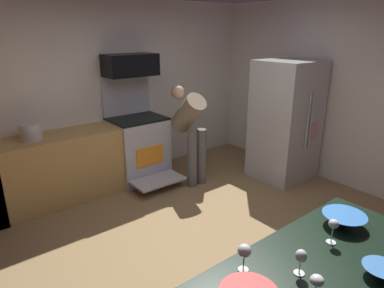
{
  "coord_description": "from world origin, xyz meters",
  "views": [
    {
      "loc": [
        -2.06,
        -2.25,
        2.16
      ],
      "look_at": [
        -0.02,
        0.3,
        1.05
      ],
      "focal_mm": 31.45,
      "sensor_mm": 36.0,
      "label": 1
    }
  ],
  "objects_px": {
    "wine_glass_extra": "(333,226)",
    "stock_pot": "(31,132)",
    "mixing_bowl_prep": "(381,272)",
    "wine_glass_far": "(301,257)",
    "mixing_bowl_small": "(344,220)",
    "oven_range": "(138,146)",
    "microwave": "(130,65)",
    "wine_glass_mid": "(244,252)",
    "refrigerator": "(285,121)",
    "person_cook": "(190,127)",
    "wine_glass_near": "(317,282)"
  },
  "relations": [
    {
      "from": "mixing_bowl_small",
      "to": "wine_glass_extra",
      "type": "xyz_separation_m",
      "value": [
        -0.25,
        -0.06,
        0.08
      ]
    },
    {
      "from": "refrigerator",
      "to": "wine_glass_near",
      "type": "height_order",
      "value": "refrigerator"
    },
    {
      "from": "mixing_bowl_small",
      "to": "wine_glass_far",
      "type": "distance_m",
      "value": 0.66
    },
    {
      "from": "mixing_bowl_prep",
      "to": "wine_glass_near",
      "type": "height_order",
      "value": "wine_glass_near"
    },
    {
      "from": "mixing_bowl_small",
      "to": "wine_glass_extra",
      "type": "distance_m",
      "value": 0.27
    },
    {
      "from": "mixing_bowl_small",
      "to": "mixing_bowl_prep",
      "type": "relative_size",
      "value": 1.42
    },
    {
      "from": "mixing_bowl_prep",
      "to": "wine_glass_far",
      "type": "height_order",
      "value": "wine_glass_far"
    },
    {
      "from": "microwave",
      "to": "mixing_bowl_small",
      "type": "distance_m",
      "value": 3.49
    },
    {
      "from": "microwave",
      "to": "stock_pot",
      "type": "height_order",
      "value": "microwave"
    },
    {
      "from": "person_cook",
      "to": "oven_range",
      "type": "bearing_deg",
      "value": 133.27
    },
    {
      "from": "wine_glass_far",
      "to": "stock_pot",
      "type": "xyz_separation_m",
      "value": [
        -0.5,
        3.42,
        -0.01
      ]
    },
    {
      "from": "oven_range",
      "to": "wine_glass_mid",
      "type": "xyz_separation_m",
      "value": [
        -1.15,
        -3.19,
        0.51
      ]
    },
    {
      "from": "microwave",
      "to": "stock_pot",
      "type": "bearing_deg",
      "value": -176.81
    },
    {
      "from": "oven_range",
      "to": "stock_pot",
      "type": "distance_m",
      "value": 1.52
    },
    {
      "from": "person_cook",
      "to": "wine_glass_mid",
      "type": "xyz_separation_m",
      "value": [
        -1.69,
        -2.62,
        0.18
      ]
    },
    {
      "from": "microwave",
      "to": "mixing_bowl_small",
      "type": "relative_size",
      "value": 2.57
    },
    {
      "from": "person_cook",
      "to": "wine_glass_mid",
      "type": "bearing_deg",
      "value": -122.86
    },
    {
      "from": "mixing_bowl_prep",
      "to": "stock_pot",
      "type": "distance_m",
      "value": 3.8
    },
    {
      "from": "microwave",
      "to": "mixing_bowl_small",
      "type": "xyz_separation_m",
      "value": [
        -0.29,
        -3.4,
        -0.75
      ]
    },
    {
      "from": "microwave",
      "to": "wine_glass_near",
      "type": "height_order",
      "value": "microwave"
    },
    {
      "from": "person_cook",
      "to": "mixing_bowl_prep",
      "type": "relative_size",
      "value": 6.91
    },
    {
      "from": "person_cook",
      "to": "microwave",
      "type": "bearing_deg",
      "value": 128.96
    },
    {
      "from": "refrigerator",
      "to": "wine_glass_far",
      "type": "bearing_deg",
      "value": -142.15
    },
    {
      "from": "oven_range",
      "to": "microwave",
      "type": "xyz_separation_m",
      "value": [
        -0.0,
        0.09,
        1.18
      ]
    },
    {
      "from": "mixing_bowl_small",
      "to": "stock_pot",
      "type": "bearing_deg",
      "value": 109.14
    },
    {
      "from": "microwave",
      "to": "wine_glass_mid",
      "type": "bearing_deg",
      "value": -109.28
    },
    {
      "from": "wine_glass_far",
      "to": "stock_pot",
      "type": "bearing_deg",
      "value": 98.4
    },
    {
      "from": "person_cook",
      "to": "refrigerator",
      "type": "bearing_deg",
      "value": -31.16
    },
    {
      "from": "oven_range",
      "to": "wine_glass_far",
      "type": "bearing_deg",
      "value": -105.34
    },
    {
      "from": "refrigerator",
      "to": "wine_glass_mid",
      "type": "distance_m",
      "value": 3.47
    },
    {
      "from": "wine_glass_mid",
      "to": "person_cook",
      "type": "bearing_deg",
      "value": 57.14
    },
    {
      "from": "refrigerator",
      "to": "wine_glass_near",
      "type": "distance_m",
      "value": 3.59
    },
    {
      "from": "person_cook",
      "to": "mixing_bowl_small",
      "type": "xyz_separation_m",
      "value": [
        -0.83,
        -2.73,
        0.1
      ]
    },
    {
      "from": "mixing_bowl_prep",
      "to": "stock_pot",
      "type": "bearing_deg",
      "value": 102.58
    },
    {
      "from": "mixing_bowl_small",
      "to": "stock_pot",
      "type": "xyz_separation_m",
      "value": [
        -1.15,
        3.32,
        0.06
      ]
    },
    {
      "from": "person_cook",
      "to": "mixing_bowl_prep",
      "type": "height_order",
      "value": "person_cook"
    },
    {
      "from": "wine_glass_mid",
      "to": "wine_glass_extra",
      "type": "xyz_separation_m",
      "value": [
        0.61,
        -0.17,
        0.0
      ]
    },
    {
      "from": "oven_range",
      "to": "person_cook",
      "type": "bearing_deg",
      "value": -46.73
    },
    {
      "from": "oven_range",
      "to": "person_cook",
      "type": "distance_m",
      "value": 0.85
    },
    {
      "from": "wine_glass_extra",
      "to": "stock_pot",
      "type": "relative_size",
      "value": 0.65
    },
    {
      "from": "refrigerator",
      "to": "wine_glass_near",
      "type": "xyz_separation_m",
      "value": [
        -2.79,
        -2.25,
        0.13
      ]
    },
    {
      "from": "wine_glass_near",
      "to": "oven_range",
      "type": "bearing_deg",
      "value": 73.8
    },
    {
      "from": "wine_glass_near",
      "to": "microwave",
      "type": "bearing_deg",
      "value": 74.2
    },
    {
      "from": "microwave",
      "to": "wine_glass_near",
      "type": "distance_m",
      "value": 3.86
    },
    {
      "from": "oven_range",
      "to": "microwave",
      "type": "bearing_deg",
      "value": 90.0
    },
    {
      "from": "microwave",
      "to": "refrigerator",
      "type": "distance_m",
      "value": 2.39
    },
    {
      "from": "mixing_bowl_prep",
      "to": "wine_glass_far",
      "type": "relative_size",
      "value": 1.34
    },
    {
      "from": "stock_pot",
      "to": "wine_glass_far",
      "type": "bearing_deg",
      "value": -81.6
    },
    {
      "from": "mixing_bowl_small",
      "to": "wine_glass_mid",
      "type": "relative_size",
      "value": 1.75
    },
    {
      "from": "oven_range",
      "to": "wine_glass_extra",
      "type": "relative_size",
      "value": 9.42
    }
  ]
}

